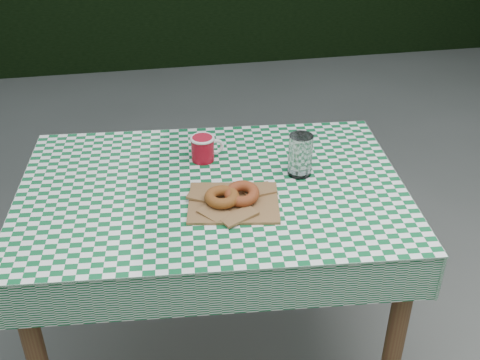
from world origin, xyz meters
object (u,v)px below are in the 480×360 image
(paper_bag, at_px, (234,202))
(drinking_glass, at_px, (300,155))
(table, at_px, (215,278))
(coffee_mug, at_px, (203,149))

(paper_bag, distance_m, drinking_glass, 0.28)
(table, relative_size, coffee_mug, 7.81)
(paper_bag, distance_m, coffee_mug, 0.29)
(table, distance_m, coffee_mug, 0.46)
(paper_bag, bearing_deg, drinking_glass, 29.22)
(paper_bag, xyz_separation_m, drinking_glass, (0.24, 0.13, 0.06))
(drinking_glass, bearing_deg, coffee_mug, 153.89)
(coffee_mug, bearing_deg, table, -97.00)
(coffee_mug, height_order, drinking_glass, drinking_glass)
(table, distance_m, paper_bag, 0.41)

